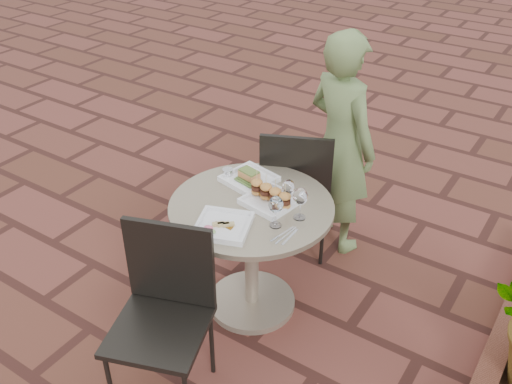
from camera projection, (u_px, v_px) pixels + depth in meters
The scene contains 13 objects.
ground at pixel (192, 314), 3.40m from camera, with size 60.00×60.00×0.00m, color brown.
cafe_table at pixel (252, 241), 3.21m from camera, with size 0.90×0.90×0.73m.
chair_far at pixel (297, 183), 3.61m from camera, with size 0.58×0.58×0.93m.
chair_near at pixel (165, 301), 2.71m from camera, with size 0.56×0.56×0.93m.
diner at pixel (341, 145), 3.63m from camera, with size 0.54×0.36×1.49m, color #5E7440.
plate_salmon at pixel (249, 178), 3.27m from camera, with size 0.31×0.31×0.07m.
plate_sliders at pixel (271, 197), 3.07m from camera, with size 0.30×0.30×0.17m.
plate_tuna at pixel (223, 225), 2.89m from camera, with size 0.35×0.35×0.03m.
wine_glass_right at pixel (276, 205), 2.85m from camera, with size 0.08×0.08×0.18m.
wine_glass_mid at pixel (288, 188), 3.01m from camera, with size 0.07×0.07×0.16m.
wine_glass_far at pixel (300, 197), 2.91m from camera, with size 0.08×0.08×0.18m.
steel_ramekin at pixel (228, 173), 3.32m from camera, with size 0.06×0.06×0.05m, color silver.
cutlery_set at pixel (286, 236), 2.84m from camera, with size 0.08×0.18×0.00m, color silver, non-canonical shape.
Camera 1 is at (1.68, -1.85, 2.45)m, focal length 40.00 mm.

